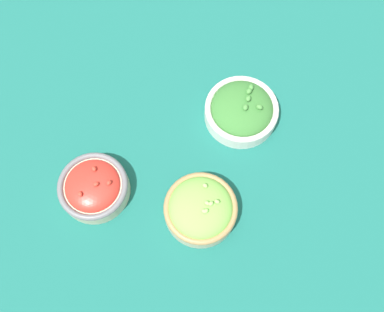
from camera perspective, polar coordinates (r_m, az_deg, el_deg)
ground_plane at (r=0.87m, az=0.00°, el=-0.69°), size 3.00×3.00×0.00m
bowl_broccoli at (r=0.90m, az=6.62°, el=6.11°), size 0.15×0.15×0.07m
bowl_lettuce at (r=0.81m, az=1.15°, el=-7.05°), size 0.14×0.14×0.07m
bowl_cherry_tomatoes at (r=0.85m, az=-12.99°, el=-4.05°), size 0.14×0.14×0.06m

